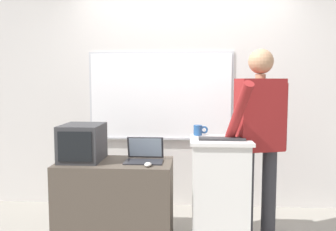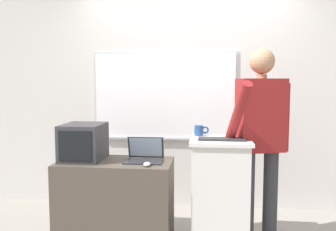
{
  "view_description": "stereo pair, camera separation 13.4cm",
  "coord_description": "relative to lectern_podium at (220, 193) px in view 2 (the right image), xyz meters",
  "views": [
    {
      "loc": [
        0.07,
        -2.83,
        1.48
      ],
      "look_at": [
        -0.13,
        0.29,
        1.18
      ],
      "focal_mm": 38.0,
      "sensor_mm": 36.0,
      "label": 1
    },
    {
      "loc": [
        0.21,
        -2.82,
        1.48
      ],
      "look_at": [
        -0.13,
        0.29,
        1.18
      ],
      "focal_mm": 38.0,
      "sensor_mm": 36.0,
      "label": 2
    }
  ],
  "objects": [
    {
      "name": "back_wall",
      "position": [
        -0.34,
        1.07,
        0.91
      ],
      "size": [
        6.4,
        0.17,
        2.82
      ],
      "color": "silver",
      "rests_on": "ground_plane"
    },
    {
      "name": "lectern_podium",
      "position": [
        0.0,
        0.0,
        0.0
      ],
      "size": [
        0.53,
        0.51,
        0.98
      ],
      "color": "silver",
      "rests_on": "ground_plane"
    },
    {
      "name": "side_desk",
      "position": [
        -0.93,
        -0.06,
        -0.11
      ],
      "size": [
        1.01,
        0.53,
        0.77
      ],
      "color": "#4C4238",
      "rests_on": "ground_plane"
    },
    {
      "name": "person_presenter",
      "position": [
        0.35,
        0.07,
        0.54
      ],
      "size": [
        0.58,
        0.64,
        1.77
      ],
      "rotation": [
        0.0,
        0.0,
        0.28
      ],
      "color": "#333338",
      "rests_on": "ground_plane"
    },
    {
      "name": "laptop",
      "position": [
        -0.67,
        -0.02,
        0.34
      ],
      "size": [
        0.33,
        0.27,
        0.21
      ],
      "color": "#28282D",
      "rests_on": "side_desk"
    },
    {
      "name": "wireless_keyboard",
      "position": [
        0.01,
        -0.06,
        0.5
      ],
      "size": [
        0.4,
        0.13,
        0.02
      ],
      "color": "#2D2D30",
      "rests_on": "lectern_podium"
    },
    {
      "name": "computer_mouse_by_laptop",
      "position": [
        -0.62,
        -0.23,
        0.3
      ],
      "size": [
        0.06,
        0.1,
        0.03
      ],
      "color": "silver",
      "rests_on": "side_desk"
    },
    {
      "name": "crt_monitor",
      "position": [
        -1.23,
        -0.03,
        0.44
      ],
      "size": [
        0.35,
        0.43,
        0.33
      ],
      "color": "#333335",
      "rests_on": "side_desk"
    },
    {
      "name": "coffee_mug",
      "position": [
        -0.19,
        0.18,
        0.53
      ],
      "size": [
        0.14,
        0.08,
        0.1
      ],
      "color": "#234C84",
      "rests_on": "lectern_podium"
    }
  ]
}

